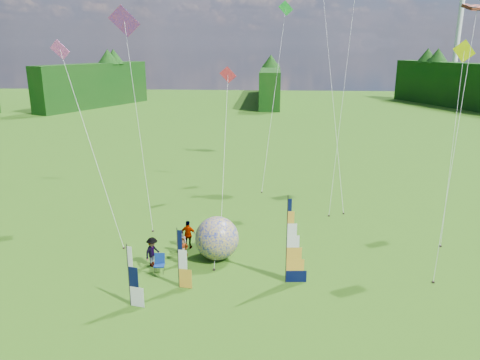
# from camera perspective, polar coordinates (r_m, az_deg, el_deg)

# --- Properties ---
(ground) EXTENTS (220.00, 220.00, 0.00)m
(ground) POSITION_cam_1_polar(r_m,az_deg,el_deg) (23.21, 1.84, -16.06)
(ground) COLOR #436A19
(ground) RESTS_ON ground
(treeline_ring) EXTENTS (210.00, 210.00, 8.00)m
(treeline_ring) POSITION_cam_1_polar(r_m,az_deg,el_deg) (21.33, 1.94, -6.96)
(treeline_ring) COLOR #0A330A
(treeline_ring) RESTS_ON ground
(turbine_right) EXTENTS (8.00, 1.20, 30.00)m
(turbine_right) POSITION_cam_1_polar(r_m,az_deg,el_deg) (129.44, 25.09, 16.04)
(turbine_right) COLOR silver
(turbine_right) RESTS_ON ground
(feather_banner_main) EXTENTS (1.30, 0.21, 4.77)m
(feather_banner_main) POSITION_cam_1_polar(r_m,az_deg,el_deg) (24.96, 5.71, -7.48)
(feather_banner_main) COLOR #060C33
(feather_banner_main) RESTS_ON ground
(side_banner_left) EXTENTS (0.92, 0.23, 3.27)m
(side_banner_left) POSITION_cam_1_polar(r_m,az_deg,el_deg) (24.88, -7.55, -9.53)
(side_banner_left) COLOR gold
(side_banner_left) RESTS_ON ground
(side_banner_far) EXTENTS (0.94, 0.30, 3.18)m
(side_banner_far) POSITION_cam_1_polar(r_m,az_deg,el_deg) (23.71, -13.41, -11.35)
(side_banner_far) COLOR white
(side_banner_far) RESTS_ON ground
(bol_inflatable) EXTENTS (2.74, 2.74, 2.61)m
(bol_inflatable) POSITION_cam_1_polar(r_m,az_deg,el_deg) (27.99, -2.83, -7.10)
(bol_inflatable) COLOR #051891
(bol_inflatable) RESTS_ON ground
(spectator_a) EXTENTS (0.65, 0.51, 1.58)m
(spectator_a) POSITION_cam_1_polar(r_m,az_deg,el_deg) (27.73, -6.96, -8.61)
(spectator_a) COLOR #66594C
(spectator_a) RESTS_ON ground
(spectator_b) EXTENTS (0.82, 0.66, 1.52)m
(spectator_b) POSITION_cam_1_polar(r_m,az_deg,el_deg) (28.97, -7.16, -7.54)
(spectator_b) COLOR #66594C
(spectator_b) RESTS_ON ground
(spectator_c) EXTENTS (0.87, 1.21, 1.77)m
(spectator_c) POSITION_cam_1_polar(r_m,az_deg,el_deg) (27.69, -10.63, -8.60)
(spectator_c) COLOR #66594C
(spectator_c) RESTS_ON ground
(spectator_d) EXTENTS (1.12, 0.58, 1.83)m
(spectator_d) POSITION_cam_1_polar(r_m,az_deg,el_deg) (29.62, -6.32, -6.64)
(spectator_d) COLOR #66594C
(spectator_d) RESTS_ON ground
(camp_chair) EXTENTS (0.69, 0.69, 1.09)m
(camp_chair) POSITION_cam_1_polar(r_m,az_deg,el_deg) (26.98, -9.82, -10.05)
(camp_chair) COLOR navy
(camp_chair) RESTS_ON ground
(kite_whale) EXTENTS (6.20, 15.94, 18.31)m
(kite_whale) POSITION_cam_1_polar(r_m,az_deg,el_deg) (40.33, 11.25, 11.39)
(kite_whale) COLOR black
(kite_whale) RESTS_ON ground
(kite_rainbow_delta) EXTENTS (7.54, 9.80, 15.80)m
(kite_rainbow_delta) POSITION_cam_1_polar(r_m,az_deg,el_deg) (33.59, -12.39, 8.22)
(kite_rainbow_delta) COLOR red
(kite_rainbow_delta) RESTS_ON ground
(kite_parafoil) EXTENTS (9.31, 11.58, 16.16)m
(kite_parafoil) POSITION_cam_1_polar(r_m,az_deg,el_deg) (28.85, 25.04, 6.15)
(kite_parafoil) COLOR #A53221
(kite_parafoil) RESTS_ON ground
(small_kite_red) EXTENTS (5.18, 11.25, 11.07)m
(small_kite_red) POSITION_cam_1_polar(r_m,az_deg,el_deg) (36.37, -1.87, 5.41)
(small_kite_red) COLOR red
(small_kite_red) RESTS_ON ground
(small_kite_orange) EXTENTS (7.99, 11.07, 18.67)m
(small_kite_orange) POSITION_cam_1_polar(r_m,az_deg,el_deg) (37.34, 12.55, 11.22)
(small_kite_orange) COLOR #FF8200
(small_kite_orange) RESTS_ON ground
(small_kite_yellow) EXTENTS (5.56, 9.44, 13.22)m
(small_kite_yellow) POSITION_cam_1_polar(r_m,az_deg,el_deg) (34.09, 24.64, 5.03)
(small_kite_yellow) COLOR #FFFE00
(small_kite_yellow) RESTS_ON ground
(small_kite_pink) EXTENTS (8.09, 8.62, 13.15)m
(small_kite_pink) POSITION_cam_1_polar(r_m,az_deg,el_deg) (32.38, -17.86, 5.14)
(small_kite_pink) COLOR #FF54C2
(small_kite_pink) RESTS_ON ground
(small_kite_green) EXTENTS (4.71, 12.01, 16.82)m
(small_kite_green) POSITION_cam_1_polar(r_m,az_deg,el_deg) (43.41, 4.23, 11.00)
(small_kite_green) COLOR green
(small_kite_green) RESTS_ON ground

